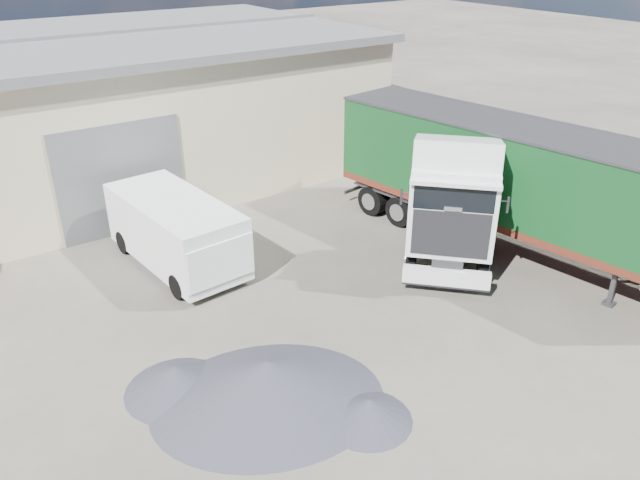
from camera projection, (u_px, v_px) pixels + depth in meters
ground at (369, 368)px, 14.01m from camera, size 120.00×120.00×0.00m
brick_boundary_wall at (507, 151)px, 23.72m from camera, size 0.35×26.00×2.50m
tractor_unit at (451, 208)px, 17.81m from camera, size 5.85×5.75×4.05m
box_trailer at (511, 175)px, 18.29m from camera, size 4.22×11.89×3.87m
panel_van at (179, 234)px, 17.75m from camera, size 2.44×5.11×2.02m
gravel_heap at (263, 383)px, 12.82m from camera, size 6.33×6.33×1.02m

